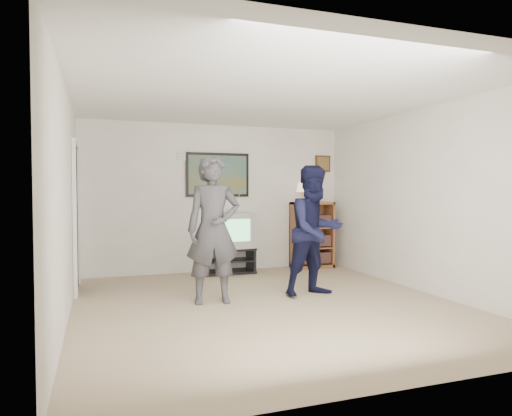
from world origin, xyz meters
TOP-DOWN VIEW (x-y plane):
  - room_shell at (0.00, 0.35)m, footprint 4.51×5.00m
  - media_stand at (0.12, 2.23)m, footprint 0.86×0.48m
  - crt_television at (0.15, 2.23)m, footprint 0.74×0.65m
  - bookshelf at (1.69, 2.28)m, footprint 0.72×0.41m
  - table_lamp at (1.49, 2.28)m, footprint 0.22×0.22m
  - person_tall at (-0.60, 0.34)m, footprint 0.69×0.49m
  - person_short at (0.76, 0.29)m, footprint 0.93×0.78m
  - controller_left at (-0.63, 0.56)m, footprint 0.05×0.12m
  - controller_right at (0.82, 0.53)m, footprint 0.07×0.13m
  - poster at (0.00, 2.48)m, footprint 1.10×0.03m
  - air_vent at (-0.55, 2.48)m, footprint 0.28×0.02m
  - small_picture at (2.00, 2.48)m, footprint 0.30×0.03m
  - doorway at (-2.23, 1.60)m, footprint 0.03×0.85m

SIDE VIEW (x-z plane):
  - media_stand at x=0.12m, z-range 0.00..0.43m
  - bookshelf at x=1.69m, z-range 0.00..1.18m
  - crt_television at x=0.15m, z-range 0.43..1.01m
  - person_short at x=0.76m, z-range 0.00..1.71m
  - person_tall at x=-0.60m, z-range 0.00..1.81m
  - doorway at x=-2.23m, z-range 0.00..2.00m
  - controller_right at x=0.82m, z-range 1.00..1.04m
  - controller_left at x=-0.63m, z-range 1.12..1.16m
  - room_shell at x=0.00m, z-range 0.00..2.50m
  - table_lamp at x=1.49m, z-range 1.18..1.53m
  - poster at x=0.00m, z-range 1.27..2.02m
  - small_picture at x=2.00m, z-range 1.73..2.03m
  - air_vent at x=-0.55m, z-range 1.88..2.02m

